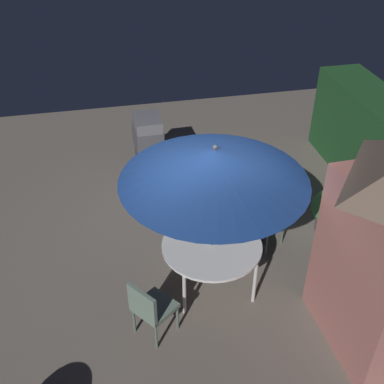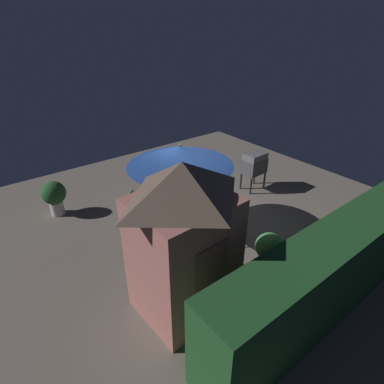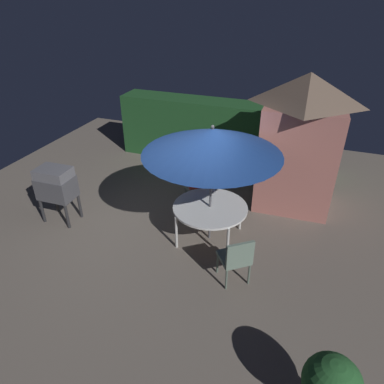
{
  "view_description": "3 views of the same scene",
  "coord_description": "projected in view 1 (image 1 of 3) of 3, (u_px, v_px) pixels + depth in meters",
  "views": [
    {
      "loc": [
        5.57,
        -1.34,
        5.22
      ],
      "look_at": [
        -0.01,
        -0.15,
        1.13
      ],
      "focal_mm": 44.96,
      "sensor_mm": 36.0,
      "label": 1
    },
    {
      "loc": [
        4.52,
        5.28,
        4.68
      ],
      "look_at": [
        0.4,
        -0.02,
        1.01
      ],
      "focal_mm": 29.33,
      "sensor_mm": 36.0,
      "label": 2
    },
    {
      "loc": [
        2.29,
        -5.25,
        4.25
      ],
      "look_at": [
        0.44,
        -0.24,
        1.11
      ],
      "focal_mm": 32.43,
      "sensor_mm": 36.0,
      "label": 3
    }
  ],
  "objects": [
    {
      "name": "patio_table",
      "position": [
        212.0,
        247.0,
        6.71
      ],
      "size": [
        1.41,
        1.41,
        0.73
      ],
      "color": "white",
      "rests_on": "ground"
    },
    {
      "name": "ground_plane",
      "position": [
        201.0,
        248.0,
        7.69
      ],
      "size": [
        11.0,
        11.0,
        0.0
      ],
      "primitive_type": "plane",
      "color": "#6B6056"
    },
    {
      "name": "chair_far_side",
      "position": [
        150.0,
        307.0,
        6.04
      ],
      "size": [
        0.65,
        0.65,
        0.9
      ],
      "color": "slate",
      "rests_on": "ground"
    },
    {
      "name": "patio_umbrella",
      "position": [
        214.0,
        165.0,
        5.93
      ],
      "size": [
        2.43,
        2.43,
        2.32
      ],
      "color": "#4C4C51",
      "rests_on": "ground"
    },
    {
      "name": "potted_plant_by_grill",
      "position": [
        330.0,
        209.0,
        7.79
      ],
      "size": [
        0.6,
        0.6,
        0.79
      ],
      "color": "#4C4C51",
      "rests_on": "ground"
    },
    {
      "name": "bbq_grill",
      "position": [
        148.0,
        134.0,
        9.01
      ],
      "size": [
        0.72,
        0.52,
        1.2
      ],
      "color": "#47474C",
      "rests_on": "ground"
    },
    {
      "name": "person_in_red",
      "position": [
        268.0,
        204.0,
        7.35
      ],
      "size": [
        0.42,
        0.38,
        1.26
      ],
      "color": "#CC3D33",
      "rests_on": "ground"
    },
    {
      "name": "chair_near_shed",
      "position": [
        270.0,
        215.0,
        7.55
      ],
      "size": [
        0.64,
        0.64,
        0.9
      ],
      "color": "slate",
      "rests_on": "ground"
    }
  ]
}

